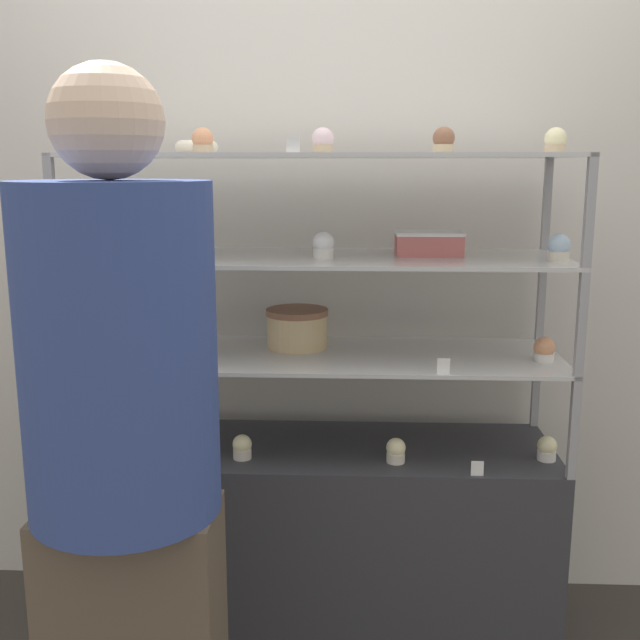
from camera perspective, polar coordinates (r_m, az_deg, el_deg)
The scene contains 28 objects.
ground_plane at distance 2.75m, azimuth 0.00°, elevation -22.83°, with size 20.00×20.00×0.00m, color #38332D.
back_wall at distance 2.66m, azimuth 0.36°, elevation 6.14°, with size 8.00×0.05×2.60m.
display_base at distance 2.57m, azimuth 0.00°, elevation -16.60°, with size 1.48×0.47×0.68m.
display_riser_lower at distance 2.34m, azimuth 0.00°, elevation -2.97°, with size 1.48×0.47×0.30m.
display_riser_middle at distance 2.28m, azimuth 0.00°, elevation 4.45°, with size 1.48×0.47×0.30m.
display_riser_upper at distance 2.26m, azimuth 0.00°, elevation 12.12°, with size 1.48×0.47×0.30m.
layer_cake_centerpiece at distance 2.40m, azimuth -1.76°, elevation -0.62°, with size 0.20×0.20×0.13m.
sheet_cake_frosted at distance 2.34m, azimuth 8.26°, elevation 5.83°, with size 0.20×0.16×0.07m.
cupcake_0 at distance 2.51m, azimuth -16.28°, elevation -8.45°, with size 0.06×0.06×0.08m.
cupcake_1 at distance 2.33m, azimuth -5.95°, elevation -9.61°, with size 0.06×0.06×0.08m.
cupcake_2 at distance 2.30m, azimuth 5.80°, elevation -9.88°, with size 0.06×0.06×0.08m.
cupcake_3 at distance 2.41m, azimuth 16.90°, elevation -9.36°, with size 0.06×0.06×0.08m.
price_tag_0 at distance 2.25m, azimuth 11.90°, elevation -11.01°, with size 0.04×0.00×0.04m.
cupcake_4 at distance 2.38m, azimuth -16.87°, elevation -1.93°, with size 0.06×0.06×0.07m.
cupcake_5 at distance 2.34m, azimuth 16.71°, elevation -2.18°, with size 0.06×0.06×0.07m.
price_tag_1 at distance 2.13m, azimuth 9.39°, elevation -3.49°, with size 0.04×0.00×0.04m.
cupcake_6 at distance 2.29m, azimuth -17.74°, elevation 5.28°, with size 0.06×0.06×0.08m.
cupcake_7 at distance 2.23m, azimuth 0.26°, elevation 5.69°, with size 0.06×0.06×0.08m.
cupcake_8 at distance 2.27m, azimuth 17.74°, elevation 5.24°, with size 0.06×0.06×0.08m.
price_tag_2 at distance 2.11m, azimuth -10.21°, elevation 4.75°, with size 0.04×0.00×0.04m.
cupcake_9 at distance 2.29m, azimuth -17.97°, elevation 12.83°, with size 0.06×0.06×0.07m.
cupcake_10 at distance 2.21m, azimuth -8.92°, elevation 13.31°, with size 0.06×0.06×0.07m.
cupcake_11 at distance 2.19m, azimuth 0.22°, elevation 13.47°, with size 0.06×0.06×0.07m.
cupcake_12 at distance 2.17m, azimuth 9.40°, elevation 13.33°, with size 0.06×0.06×0.07m.
cupcake_13 at distance 2.28m, azimuth 17.50°, elevation 12.87°, with size 0.06×0.06×0.07m.
price_tag_3 at distance 2.05m, azimuth -2.08°, elevation 13.26°, with size 0.04×0.00×0.04m.
donut_glazed at distance 2.35m, azimuth -9.38°, elevation 12.86°, with size 0.13×0.13×0.04m.
customer_figure at distance 1.70m, azimuth -14.64°, elevation -9.99°, with size 0.41×0.41×1.76m.
Camera 1 is at (0.10, -2.26, 1.56)m, focal length 42.00 mm.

